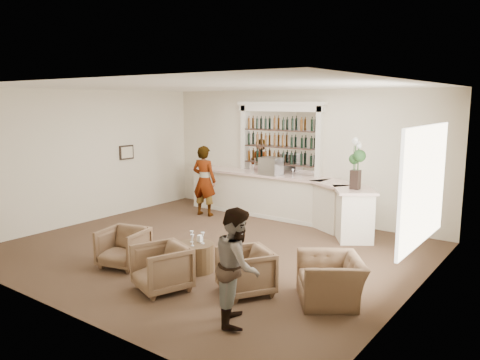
% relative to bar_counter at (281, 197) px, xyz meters
% --- Properties ---
extents(ground, '(8.00, 8.00, 0.00)m').
position_rel_bar_counter_xyz_m(ground, '(0.16, -3.00, -0.57)').
color(ground, '#4C3326').
rests_on(ground, ground).
extents(room_shell, '(8.04, 7.02, 3.32)m').
position_rel_bar_counter_xyz_m(room_shell, '(0.33, -2.29, 1.77)').
color(room_shell, beige).
rests_on(room_shell, ground).
extents(bar_counter, '(5.72, 1.80, 1.14)m').
position_rel_bar_counter_xyz_m(bar_counter, '(0.00, 0.00, 0.00)').
color(bar_counter, white).
rests_on(bar_counter, ground).
extents(back_bar_alcove, '(2.64, 0.25, 3.00)m').
position_rel_bar_counter_xyz_m(back_bar_alcove, '(-0.34, 0.41, 1.46)').
color(back_bar_alcove, white).
rests_on(back_bar_alcove, ground).
extents(cocktail_table, '(0.66, 0.66, 0.50)m').
position_rel_bar_counter_xyz_m(cocktail_table, '(0.69, -4.08, -0.32)').
color(cocktail_table, '#49341F').
rests_on(cocktail_table, ground).
extents(sommelier, '(0.74, 0.55, 1.87)m').
position_rel_bar_counter_xyz_m(sommelier, '(-1.89, -0.83, 0.36)').
color(sommelier, gray).
rests_on(sommelier, ground).
extents(guest, '(0.94, 0.99, 1.61)m').
position_rel_bar_counter_xyz_m(guest, '(2.47, -5.21, 0.23)').
color(guest, gray).
rests_on(guest, ground).
extents(armchair_left, '(0.93, 0.94, 0.72)m').
position_rel_bar_counter_xyz_m(armchair_left, '(-0.53, -4.70, -0.21)').
color(armchair_left, brown).
rests_on(armchair_left, ground).
extents(armchair_center, '(1.03, 1.04, 0.74)m').
position_rel_bar_counter_xyz_m(armchair_center, '(0.84, -5.07, -0.20)').
color(armchair_center, brown).
rests_on(armchair_center, ground).
extents(armchair_right, '(1.08, 1.09, 0.73)m').
position_rel_bar_counter_xyz_m(armchair_right, '(2.00, -4.38, -0.21)').
color(armchair_right, brown).
rests_on(armchair_right, ground).
extents(armchair_far, '(1.36, 1.39, 0.68)m').
position_rel_bar_counter_xyz_m(armchair_far, '(3.21, -3.85, -0.23)').
color(armchair_far, brown).
rests_on(armchair_far, ground).
extents(espresso_machine, '(0.52, 0.44, 0.45)m').
position_rel_bar_counter_xyz_m(espresso_machine, '(-0.31, -0.04, 0.79)').
color(espresso_machine, silver).
rests_on(espresso_machine, bar_counter).
extents(flower_vase, '(0.29, 0.29, 1.10)m').
position_rel_bar_counter_xyz_m(flower_vase, '(2.23, -0.64, 1.19)').
color(flower_vase, black).
rests_on(flower_vase, bar_counter).
extents(wine_glass_bar_left, '(0.07, 0.07, 0.21)m').
position_rel_bar_counter_xyz_m(wine_glass_bar_left, '(0.34, -0.04, 0.67)').
color(wine_glass_bar_left, white).
rests_on(wine_glass_bar_left, bar_counter).
extents(wine_glass_bar_right, '(0.07, 0.07, 0.21)m').
position_rel_bar_counter_xyz_m(wine_glass_bar_right, '(-0.91, 0.04, 0.67)').
color(wine_glass_bar_right, white).
rests_on(wine_glass_bar_right, bar_counter).
extents(wine_glass_tbl_a, '(0.07, 0.07, 0.21)m').
position_rel_bar_counter_xyz_m(wine_glass_tbl_a, '(0.57, -4.05, 0.03)').
color(wine_glass_tbl_a, white).
rests_on(wine_glass_tbl_a, cocktail_table).
extents(wine_glass_tbl_b, '(0.07, 0.07, 0.21)m').
position_rel_bar_counter_xyz_m(wine_glass_tbl_b, '(0.79, -4.00, 0.03)').
color(wine_glass_tbl_b, white).
rests_on(wine_glass_tbl_b, cocktail_table).
extents(wine_glass_tbl_c, '(0.07, 0.07, 0.21)m').
position_rel_bar_counter_xyz_m(wine_glass_tbl_c, '(0.73, -4.21, 0.03)').
color(wine_glass_tbl_c, white).
rests_on(wine_glass_tbl_c, cocktail_table).
extents(napkin_holder, '(0.08, 0.08, 0.12)m').
position_rel_bar_counter_xyz_m(napkin_holder, '(0.67, -3.94, -0.01)').
color(napkin_holder, white).
rests_on(napkin_holder, cocktail_table).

